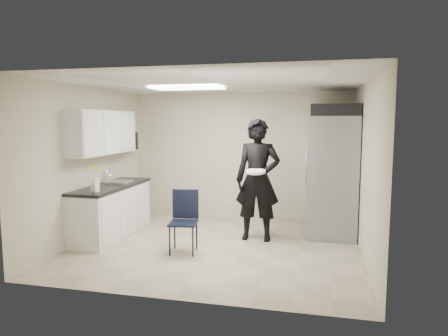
% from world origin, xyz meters
% --- Properties ---
extents(floor, '(4.50, 4.50, 0.00)m').
position_xyz_m(floor, '(0.00, 0.00, 0.00)').
color(floor, tan).
rests_on(floor, ground).
extents(ceiling, '(4.50, 4.50, 0.00)m').
position_xyz_m(ceiling, '(0.00, 0.00, 2.60)').
color(ceiling, silver).
rests_on(ceiling, back_wall).
extents(back_wall, '(4.50, 0.00, 4.50)m').
position_xyz_m(back_wall, '(0.00, 2.00, 1.30)').
color(back_wall, beige).
rests_on(back_wall, floor).
extents(left_wall, '(0.00, 4.00, 4.00)m').
position_xyz_m(left_wall, '(-2.25, 0.00, 1.30)').
color(left_wall, beige).
rests_on(left_wall, floor).
extents(right_wall, '(0.00, 4.00, 4.00)m').
position_xyz_m(right_wall, '(2.25, 0.00, 1.30)').
color(right_wall, beige).
rests_on(right_wall, floor).
extents(ceiling_panel, '(1.20, 0.60, 0.02)m').
position_xyz_m(ceiling_panel, '(-0.60, 0.40, 2.57)').
color(ceiling_panel, white).
rests_on(ceiling_panel, ceiling).
extents(lower_counter, '(0.60, 1.90, 0.86)m').
position_xyz_m(lower_counter, '(-1.95, 0.20, 0.43)').
color(lower_counter, silver).
rests_on(lower_counter, floor).
extents(countertop, '(0.64, 1.95, 0.05)m').
position_xyz_m(countertop, '(-1.95, 0.20, 0.89)').
color(countertop, black).
rests_on(countertop, lower_counter).
extents(sink, '(0.42, 0.40, 0.14)m').
position_xyz_m(sink, '(-1.93, 0.45, 0.87)').
color(sink, gray).
rests_on(sink, countertop).
extents(faucet, '(0.02, 0.02, 0.24)m').
position_xyz_m(faucet, '(-2.13, 0.45, 1.02)').
color(faucet, silver).
rests_on(faucet, countertop).
extents(upper_cabinets, '(0.35, 1.80, 0.75)m').
position_xyz_m(upper_cabinets, '(-2.08, 0.20, 1.83)').
color(upper_cabinets, silver).
rests_on(upper_cabinets, left_wall).
extents(towel_dispenser, '(0.22, 0.30, 0.35)m').
position_xyz_m(towel_dispenser, '(-2.14, 1.35, 1.62)').
color(towel_dispenser, black).
rests_on(towel_dispenser, left_wall).
extents(notice_sticker_left, '(0.00, 0.12, 0.07)m').
position_xyz_m(notice_sticker_left, '(-2.24, 0.10, 1.22)').
color(notice_sticker_left, yellow).
rests_on(notice_sticker_left, left_wall).
extents(notice_sticker_right, '(0.00, 0.12, 0.07)m').
position_xyz_m(notice_sticker_right, '(-2.24, 0.30, 1.18)').
color(notice_sticker_right, yellow).
rests_on(notice_sticker_right, left_wall).
extents(commercial_fridge, '(0.80, 1.35, 2.10)m').
position_xyz_m(commercial_fridge, '(1.83, 1.27, 1.05)').
color(commercial_fridge, gray).
rests_on(commercial_fridge, floor).
extents(fridge_compressor, '(0.80, 1.35, 0.20)m').
position_xyz_m(fridge_compressor, '(1.83, 1.27, 2.20)').
color(fridge_compressor, black).
rests_on(fridge_compressor, commercial_fridge).
extents(folding_chair, '(0.46, 0.46, 0.93)m').
position_xyz_m(folding_chair, '(-0.42, -0.40, 0.46)').
color(folding_chair, black).
rests_on(folding_chair, floor).
extents(man_tuxedo, '(0.76, 0.51, 2.06)m').
position_xyz_m(man_tuxedo, '(0.59, 0.55, 1.03)').
color(man_tuxedo, black).
rests_on(man_tuxedo, floor).
extents(bucket_lid, '(0.32, 0.32, 0.04)m').
position_xyz_m(bucket_lid, '(0.59, 0.30, 1.20)').
color(bucket_lid, white).
rests_on(bucket_lid, man_tuxedo).
extents(soap_bottle_a, '(0.13, 0.13, 0.27)m').
position_xyz_m(soap_bottle_a, '(-1.86, -0.43, 1.05)').
color(soap_bottle_a, white).
rests_on(soap_bottle_a, countertop).
extents(soap_bottle_b, '(0.11, 0.11, 0.22)m').
position_xyz_m(soap_bottle_b, '(-1.84, -0.51, 1.02)').
color(soap_bottle_b, silver).
rests_on(soap_bottle_b, countertop).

